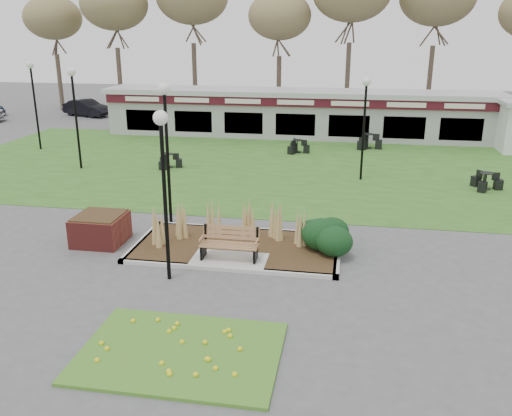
% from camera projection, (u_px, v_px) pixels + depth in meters
% --- Properties ---
extents(ground, '(100.00, 100.00, 0.00)m').
position_uv_depth(ground, '(228.00, 265.00, 15.75)').
color(ground, '#515154').
rests_on(ground, ground).
extents(lawn, '(34.00, 16.00, 0.02)m').
position_uv_depth(lawn, '(281.00, 166.00, 26.96)').
color(lawn, '#325D1D').
rests_on(lawn, ground).
extents(flower_bed, '(4.20, 3.00, 0.16)m').
position_uv_depth(flower_bed, '(180.00, 351.00, 11.43)').
color(flower_bed, '#2F6D1F').
rests_on(flower_bed, ground).
extents(planting_bed, '(6.75, 3.40, 1.27)m').
position_uv_depth(planting_bed, '(278.00, 239.00, 16.69)').
color(planting_bed, '#342814').
rests_on(planting_bed, ground).
extents(park_bench, '(1.70, 0.66, 0.93)m').
position_uv_depth(park_bench, '(230.00, 243.00, 15.79)').
color(park_bench, '#8E5C40').
rests_on(park_bench, ground).
extents(brick_planter, '(1.50, 1.50, 0.95)m').
position_uv_depth(brick_planter, '(100.00, 229.00, 17.25)').
color(brick_planter, maroon).
rests_on(brick_planter, ground).
extents(food_pavilion, '(24.60, 3.40, 2.90)m').
position_uv_depth(food_pavilion, '(298.00, 113.00, 33.94)').
color(food_pavilion, '#959598').
rests_on(food_pavilion, ground).
extents(tree_backdrop, '(47.24, 5.24, 10.36)m').
position_uv_depth(tree_backdrop, '(311.00, 2.00, 39.28)').
color(tree_backdrop, '#47382B').
rests_on(tree_backdrop, ground).
extents(lamp_post_near_left, '(0.40, 0.40, 4.86)m').
position_uv_depth(lamp_post_near_left, '(166.00, 123.00, 18.08)').
color(lamp_post_near_left, black).
rests_on(lamp_post_near_left, ground).
extents(lamp_post_near_right, '(0.38, 0.38, 4.61)m').
position_uv_depth(lamp_post_near_right, '(163.00, 159.00, 13.82)').
color(lamp_post_near_right, black).
rests_on(lamp_post_near_right, ground).
extents(lamp_post_mid_left, '(0.40, 0.40, 4.82)m').
position_uv_depth(lamp_post_mid_left, '(74.00, 96.00, 25.43)').
color(lamp_post_mid_left, black).
rests_on(lamp_post_mid_left, ground).
extents(lamp_post_far_right, '(0.38, 0.38, 4.56)m').
position_uv_depth(lamp_post_far_right, '(365.00, 106.00, 23.54)').
color(lamp_post_far_right, black).
rests_on(lamp_post_far_right, ground).
extents(lamp_post_far_left, '(0.40, 0.40, 4.86)m').
position_uv_depth(lamp_post_far_left, '(33.00, 86.00, 29.66)').
color(lamp_post_far_left, black).
rests_on(lamp_post_far_left, ground).
extents(bistro_set_a, '(1.17, 1.33, 0.70)m').
position_uv_depth(bistro_set_a, '(297.00, 148.00, 29.79)').
color(bistro_set_a, black).
rests_on(bistro_set_a, ground).
extents(bistro_set_b, '(1.25, 1.24, 0.69)m').
position_uv_depth(bistro_set_b, '(169.00, 163.00, 26.59)').
color(bistro_set_b, black).
rests_on(bistro_set_b, ground).
extents(bistro_set_c, '(1.23, 1.35, 0.72)m').
position_uv_depth(bistro_set_c, '(485.00, 184.00, 23.01)').
color(bistro_set_c, black).
rests_on(bistro_set_c, ground).
extents(bistro_set_d, '(1.41, 1.56, 0.83)m').
position_uv_depth(bistro_set_d, '(368.00, 144.00, 30.84)').
color(bistro_set_d, black).
rests_on(bistro_set_d, ground).
extents(car_black, '(4.19, 2.60, 1.30)m').
position_uv_depth(car_black, '(87.00, 108.00, 42.14)').
color(car_black, black).
rests_on(car_black, ground).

